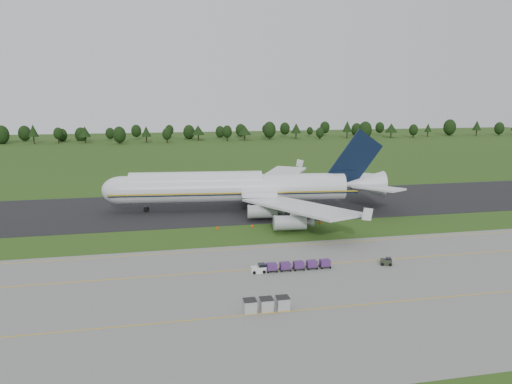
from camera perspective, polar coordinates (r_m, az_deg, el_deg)
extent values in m
plane|color=#284715|center=(110.09, -0.56, -4.85)|extent=(600.00, 600.00, 0.00)
cube|color=slate|center=(78.85, 4.36, -11.52)|extent=(300.00, 52.00, 0.06)
cube|color=black|center=(136.79, -2.85, -1.65)|extent=(300.00, 40.00, 0.08)
cube|color=#D6A00C|center=(89.63, 2.21, -8.62)|extent=(300.00, 0.25, 0.01)
cube|color=#D6A00C|center=(73.58, 5.69, -13.24)|extent=(300.00, 0.20, 0.01)
cube|color=#D6A00C|center=(100.70, 0.55, -6.35)|extent=(120.00, 0.20, 0.01)
cylinder|color=black|center=(343.87, -27.01, 5.23)|extent=(0.70, 0.70, 3.70)
sphere|color=#1C3412|center=(343.57, -27.07, 5.86)|extent=(8.77, 8.77, 8.77)
cylinder|color=black|center=(336.53, -24.04, 5.42)|extent=(0.70, 0.70, 4.29)
cone|color=#1C3412|center=(336.08, -24.12, 6.43)|extent=(6.25, 6.25, 7.64)
cylinder|color=black|center=(332.72, -21.63, 5.53)|extent=(0.70, 0.70, 4.05)
sphere|color=#1C3412|center=(332.39, -21.68, 6.24)|extent=(5.72, 5.72, 5.72)
cylinder|color=black|center=(329.95, -18.93, 5.65)|extent=(0.70, 0.70, 3.78)
cone|color=#1C3412|center=(329.53, -18.99, 6.56)|extent=(7.33, 7.33, 6.72)
cylinder|color=black|center=(317.78, -15.31, 5.66)|extent=(0.70, 0.70, 3.69)
sphere|color=#1C3412|center=(317.46, -15.34, 6.34)|extent=(7.76, 7.76, 7.76)
cylinder|color=black|center=(321.98, -12.40, 5.87)|extent=(0.70, 0.70, 3.78)
cone|color=#1C3412|center=(321.56, -12.44, 6.80)|extent=(5.97, 5.97, 6.71)
cylinder|color=black|center=(317.34, -10.12, 5.87)|extent=(0.70, 0.70, 3.69)
sphere|color=#1C3412|center=(317.02, -10.14, 6.55)|extent=(5.75, 5.75, 5.75)
cylinder|color=black|center=(332.91, -6.61, 6.20)|extent=(0.70, 0.70, 3.58)
cone|color=#1C3412|center=(332.52, -6.63, 7.06)|extent=(8.37, 8.37, 6.37)
cylinder|color=black|center=(325.58, -3.31, 6.18)|extent=(0.70, 0.70, 4.02)
sphere|color=#1C3412|center=(325.24, -3.32, 6.91)|extent=(6.28, 6.28, 6.28)
cylinder|color=black|center=(331.60, -1.30, 6.25)|extent=(0.70, 0.70, 3.51)
cone|color=#1C3412|center=(331.21, -1.30, 7.09)|extent=(8.67, 8.67, 6.25)
cylinder|color=black|center=(336.31, 1.55, 6.38)|extent=(0.70, 0.70, 4.25)
sphere|color=#1C3412|center=(335.97, 1.55, 7.12)|extent=(8.44, 8.44, 8.44)
cylinder|color=black|center=(342.56, 4.59, 6.40)|extent=(0.70, 0.70, 3.84)
cone|color=#1C3412|center=(342.16, 4.61, 7.29)|extent=(7.05, 7.05, 6.82)
cylinder|color=black|center=(340.99, 7.31, 6.25)|extent=(0.70, 0.70, 2.92)
sphere|color=#1C3412|center=(340.75, 7.32, 6.75)|extent=(5.39, 5.39, 5.39)
cylinder|color=black|center=(352.98, 10.35, 6.43)|extent=(0.70, 0.70, 4.26)
cone|color=#1C3412|center=(352.55, 10.39, 7.39)|extent=(6.70, 6.70, 7.58)
cylinder|color=black|center=(352.94, 12.35, 6.32)|extent=(0.70, 0.70, 3.79)
sphere|color=#1C3412|center=(352.65, 12.38, 6.95)|extent=(9.00, 9.00, 9.00)
cylinder|color=black|center=(363.68, 15.16, 6.31)|extent=(0.70, 0.70, 3.56)
cone|color=#1C3412|center=(363.32, 15.20, 7.08)|extent=(8.66, 8.66, 6.33)
cylinder|color=black|center=(367.78, 17.52, 6.23)|extent=(0.70, 0.70, 3.54)
sphere|color=#1C3412|center=(367.51, 17.56, 6.79)|extent=(6.09, 6.09, 6.09)
cylinder|color=black|center=(380.39, 19.03, 6.27)|extent=(0.70, 0.70, 3.36)
cone|color=#1C3412|center=(380.07, 19.07, 6.97)|extent=(5.15, 5.15, 5.98)
cylinder|color=black|center=(393.67, 21.22, 6.32)|extent=(0.70, 0.70, 4.02)
sphere|color=#1C3412|center=(393.39, 21.26, 6.92)|extent=(8.90, 8.90, 8.90)
cylinder|color=black|center=(401.19, 23.87, 6.20)|extent=(0.70, 0.70, 3.96)
cone|color=#1C3412|center=(400.83, 23.93, 6.98)|extent=(6.31, 6.31, 7.04)
cylinder|color=black|center=(409.67, 26.00, 6.07)|extent=(0.70, 0.70, 3.46)
sphere|color=#1C3412|center=(409.44, 26.05, 6.56)|extent=(6.95, 6.95, 6.95)
cylinder|color=silver|center=(131.65, -2.44, 0.43)|extent=(59.01, 13.60, 7.27)
cylinder|color=silver|center=(131.19, -6.86, 1.09)|extent=(34.75, 9.38, 5.67)
sphere|color=silver|center=(133.35, -15.11, 0.19)|extent=(7.27, 7.27, 7.27)
cone|color=silver|center=(137.85, 12.17, 0.89)|extent=(11.79, 8.08, 6.91)
cube|color=yellow|center=(128.18, -2.35, -0.14)|extent=(64.25, 7.10, 0.35)
cube|color=silver|center=(114.63, 4.89, -1.69)|extent=(21.11, 35.73, 0.56)
cube|color=silver|center=(151.99, 2.28, 1.54)|extent=(26.86, 34.43, 0.56)
cylinder|color=#9DA0A5|center=(120.44, 0.76, -2.25)|extent=(7.38, 3.98, 3.23)
cylinder|color=#9DA0A5|center=(110.42, 3.91, -3.52)|extent=(7.38, 3.98, 3.23)
cylinder|color=#9DA0A5|center=(145.19, -0.34, 0.08)|extent=(7.38, 3.98, 3.23)
cylinder|color=#9DA0A5|center=(156.54, 1.06, 0.90)|extent=(7.38, 3.98, 3.23)
cube|color=black|center=(136.08, 11.28, 3.70)|extent=(14.70, 2.16, 16.21)
cube|color=silver|center=(131.21, 13.80, 0.44)|extent=(10.71, 14.24, 0.45)
cube|color=silver|center=(145.36, 11.85, 1.55)|extent=(12.49, 13.75, 0.45)
cylinder|color=slate|center=(133.44, -12.44, -1.76)|extent=(0.36, 0.36, 2.22)
cylinder|color=black|center=(133.54, -12.43, -1.95)|extent=(1.40, 1.05, 1.31)
cylinder|color=slate|center=(128.66, 0.38, -1.97)|extent=(0.36, 0.36, 2.22)
cylinder|color=black|center=(128.77, 0.38, -2.17)|extent=(1.40, 1.05, 1.31)
cylinder|color=slate|center=(137.48, -0.01, -1.11)|extent=(0.36, 0.36, 2.22)
cylinder|color=black|center=(137.58, -0.01, -1.30)|extent=(1.40, 1.05, 1.31)
cube|color=silver|center=(87.02, 0.28, -8.86)|extent=(2.53, 1.36, 1.07)
cylinder|color=black|center=(86.31, -0.20, -9.20)|extent=(0.58, 0.21, 0.58)
cube|color=black|center=(87.57, 1.79, -8.87)|extent=(1.95, 1.46, 0.12)
cube|color=#47235F|center=(87.38, 1.79, -8.51)|extent=(1.75, 1.36, 1.07)
cylinder|color=black|center=(86.84, 1.39, -9.16)|extent=(0.33, 0.15, 0.33)
cube|color=black|center=(88.15, 3.35, -8.74)|extent=(1.95, 1.46, 0.12)
cube|color=#47235F|center=(87.95, 3.35, -8.39)|extent=(1.75, 1.36, 1.07)
cylinder|color=black|center=(87.40, 2.96, -9.04)|extent=(0.33, 0.15, 0.33)
cube|color=black|center=(88.78, 4.88, -8.62)|extent=(1.95, 1.46, 0.12)
cube|color=#47235F|center=(88.59, 4.89, -8.26)|extent=(1.75, 1.36, 1.07)
cylinder|color=black|center=(88.02, 4.52, -8.91)|extent=(0.33, 0.15, 0.33)
cube|color=black|center=(89.48, 6.39, -8.49)|extent=(1.95, 1.46, 0.12)
cube|color=#47235F|center=(89.29, 6.40, -8.13)|extent=(1.75, 1.36, 1.07)
cylinder|color=black|center=(88.70, 6.04, -8.78)|extent=(0.33, 0.15, 0.33)
cube|color=black|center=(90.24, 7.87, -8.35)|extent=(1.95, 1.46, 0.12)
cube|color=#47235F|center=(90.04, 7.88, -8.00)|extent=(1.75, 1.36, 1.07)
cylinder|color=black|center=(89.44, 7.54, -8.64)|extent=(0.33, 0.15, 0.33)
cylinder|color=black|center=(87.10, 0.28, -9.01)|extent=(0.58, 0.21, 0.58)
cube|color=#272D1F|center=(93.68, 14.65, -7.75)|extent=(2.25, 1.79, 1.08)
cylinder|color=black|center=(92.97, 14.42, -8.06)|extent=(0.55, 0.20, 0.55)
cylinder|color=black|center=(94.55, 14.86, -7.75)|extent=(0.55, 0.20, 0.55)
cube|color=#A4A4A4|center=(72.30, -0.71, -12.90)|extent=(1.73, 1.73, 1.73)
cube|color=black|center=(71.93, -0.71, -12.24)|extent=(1.84, 1.84, 0.09)
cube|color=#A4A4A4|center=(72.75, 1.20, -12.74)|extent=(1.73, 1.73, 1.73)
cube|color=black|center=(72.39, 1.20, -12.08)|extent=(1.84, 1.84, 0.09)
cube|color=#A4A4A4|center=(73.29, 3.07, -12.57)|extent=(1.73, 1.73, 1.73)
cube|color=black|center=(72.93, 3.08, -11.92)|extent=(1.84, 1.84, 0.09)
cube|color=#E34207|center=(114.15, -4.46, -4.14)|extent=(0.50, 0.12, 0.60)
cube|color=black|center=(114.22, -4.45, -4.28)|extent=(0.30, 0.30, 0.04)
cube|color=#E34207|center=(115.42, -0.43, -3.93)|extent=(0.50, 0.12, 0.60)
cube|color=black|center=(115.49, -0.42, -4.07)|extent=(0.30, 0.30, 0.04)
cube|color=#E34207|center=(117.25, 3.50, -3.71)|extent=(0.50, 0.12, 0.60)
cube|color=black|center=(117.32, 3.49, -3.84)|extent=(0.30, 0.30, 0.04)
cube|color=#E34207|center=(119.60, 7.28, -3.48)|extent=(0.50, 0.12, 0.60)
cube|color=black|center=(119.67, 7.28, -3.61)|extent=(0.30, 0.30, 0.04)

